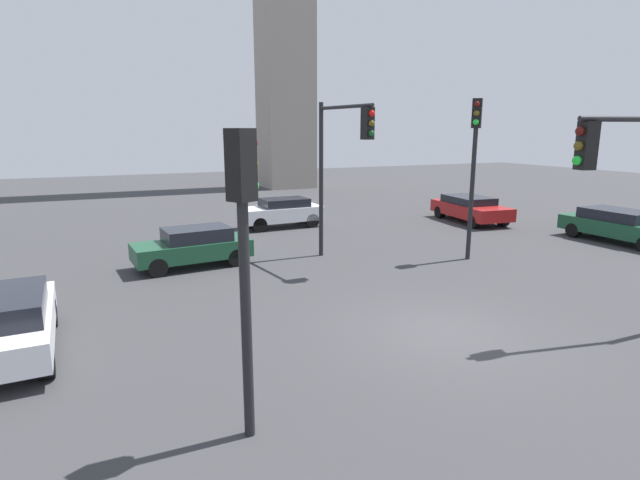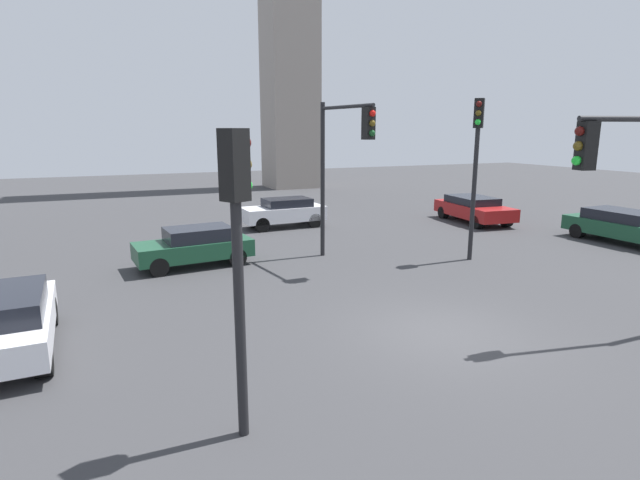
# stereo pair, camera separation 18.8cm
# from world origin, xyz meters

# --- Properties ---
(ground_plane) EXTENTS (96.80, 96.80, 0.00)m
(ground_plane) POSITION_xyz_m (0.00, 0.00, 0.00)
(ground_plane) COLOR #38383A
(traffic_light_0) EXTENTS (0.49, 0.43, 4.65)m
(traffic_light_0) POSITION_xyz_m (-5.27, -2.01, 3.27)
(traffic_light_0) COLOR black
(traffic_light_0) RESTS_ON ground_plane
(traffic_light_1) EXTENTS (0.47, 0.47, 5.70)m
(traffic_light_1) POSITION_xyz_m (5.12, 5.20, 3.94)
(traffic_light_1) COLOR black
(traffic_light_1) RESTS_ON ground_plane
(traffic_light_3) EXTENTS (0.65, 3.05, 5.60)m
(traffic_light_3) POSITION_xyz_m (0.63, 6.63, 3.98)
(traffic_light_3) COLOR black
(traffic_light_3) RESTS_ON ground_plane
(car_0) EXTENTS (2.05, 4.74, 1.37)m
(car_0) POSITION_xyz_m (12.87, 4.83, 0.73)
(car_0) COLOR #19472D
(car_0) RESTS_ON ground_plane
(car_1) EXTENTS (2.45, 4.74, 1.31)m
(car_1) POSITION_xyz_m (10.40, 11.26, 0.71)
(car_1) COLOR maroon
(car_1) RESTS_ON ground_plane
(car_2) EXTENTS (3.99, 1.78, 1.41)m
(car_2) POSITION_xyz_m (1.02, 13.84, 0.76)
(car_2) COLOR silver
(car_2) RESTS_ON ground_plane
(car_3) EXTENTS (4.04, 2.01, 1.36)m
(car_3) POSITION_xyz_m (-4.22, 8.31, 0.72)
(car_3) COLOR #19472D
(car_3) RESTS_ON ground_plane
(car_4) EXTENTS (1.86, 4.27, 1.41)m
(car_4) POSITION_xyz_m (-9.06, 2.70, 0.75)
(car_4) COLOR silver
(car_4) RESTS_ON ground_plane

